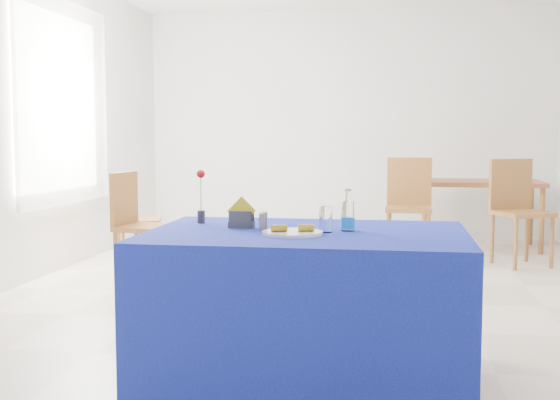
% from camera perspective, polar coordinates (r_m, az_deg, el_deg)
% --- Properties ---
extents(floor, '(7.00, 7.00, 0.00)m').
position_cam_1_polar(floor, '(5.43, 2.98, -8.02)').
color(floor, beige).
rests_on(floor, ground).
extents(room_shell, '(7.00, 7.00, 7.00)m').
position_cam_1_polar(room_shell, '(5.31, 3.07, 10.67)').
color(room_shell, silver).
rests_on(room_shell, ground).
extents(window_pane, '(0.04, 1.50, 1.60)m').
position_cam_1_polar(window_pane, '(6.78, -17.58, 7.55)').
color(window_pane, white).
rests_on(window_pane, room_shell).
extents(curtain, '(0.04, 1.75, 1.85)m').
position_cam_1_polar(curtain, '(6.75, -17.04, 7.58)').
color(curtain, white).
rests_on(curtain, room_shell).
extents(plate, '(0.30, 0.30, 0.01)m').
position_cam_1_polar(plate, '(3.43, 1.02, -2.68)').
color(plate, silver).
rests_on(plate, blue_table).
extents(drinking_glass, '(0.07, 0.07, 0.13)m').
position_cam_1_polar(drinking_glass, '(3.50, 3.74, -1.57)').
color(drinking_glass, white).
rests_on(drinking_glass, blue_table).
extents(salt_shaker, '(0.03, 0.03, 0.08)m').
position_cam_1_polar(salt_shaker, '(3.59, -1.49, -1.76)').
color(salt_shaker, slate).
rests_on(salt_shaker, blue_table).
extents(pepper_shaker, '(0.03, 0.03, 0.08)m').
position_cam_1_polar(pepper_shaker, '(3.65, -1.28, -1.65)').
color(pepper_shaker, slate).
rests_on(pepper_shaker, blue_table).
extents(blue_table, '(1.60, 1.10, 0.76)m').
position_cam_1_polar(blue_table, '(3.61, 2.15, -8.53)').
color(blue_table, navy).
rests_on(blue_table, floor).
extents(water_bottle, '(0.07, 0.07, 0.21)m').
position_cam_1_polar(water_bottle, '(3.57, 5.52, -1.37)').
color(water_bottle, silver).
rests_on(water_bottle, blue_table).
extents(napkin_holder, '(0.15, 0.06, 0.17)m').
position_cam_1_polar(napkin_holder, '(3.67, -3.15, -1.53)').
color(napkin_holder, '#333337').
rests_on(napkin_holder, blue_table).
extents(rose_vase, '(0.05, 0.05, 0.30)m').
position_cam_1_polar(rose_vase, '(3.89, -6.44, 0.17)').
color(rose_vase, '#28292D').
rests_on(rose_vase, blue_table).
extents(oak_table, '(1.33, 0.88, 0.76)m').
position_cam_1_polar(oak_table, '(8.12, 15.98, 0.99)').
color(oak_table, brown).
rests_on(oak_table, floor).
extents(chair_bg_left, '(0.47, 0.47, 1.03)m').
position_cam_1_polar(chair_bg_left, '(7.34, 10.43, 0.02)').
color(chair_bg_left, brown).
rests_on(chair_bg_left, floor).
extents(chair_bg_right, '(0.61, 0.61, 1.02)m').
position_cam_1_polar(chair_bg_right, '(7.17, 18.69, -0.30)').
color(chair_bg_right, brown).
rests_on(chair_bg_right, floor).
extents(chair_win_a, '(0.47, 0.47, 0.94)m').
position_cam_1_polar(chair_win_a, '(6.14, -11.67, -1.47)').
color(chair_win_a, brown).
rests_on(chair_win_a, floor).
extents(chair_win_b, '(0.49, 0.49, 0.89)m').
position_cam_1_polar(chair_win_b, '(6.83, -12.10, -1.04)').
color(chair_win_b, brown).
rests_on(chair_win_b, floor).
extents(banana_pieces, '(0.21, 0.09, 0.04)m').
position_cam_1_polar(banana_pieces, '(3.41, 1.04, -2.28)').
color(banana_pieces, yellow).
rests_on(banana_pieces, plate).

